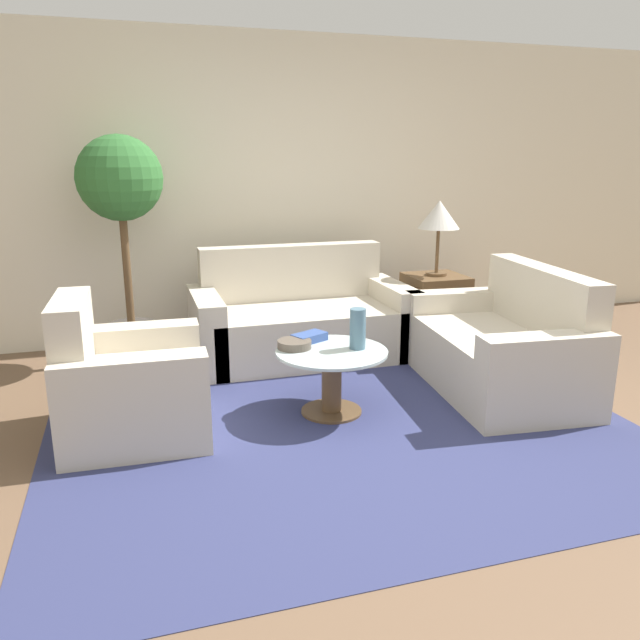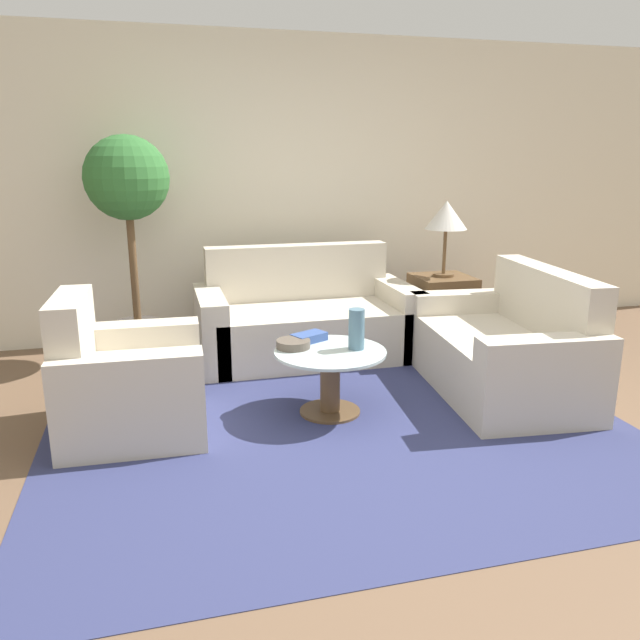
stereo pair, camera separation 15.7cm
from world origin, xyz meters
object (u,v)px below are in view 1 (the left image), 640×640
at_px(coffee_table, 332,373).
at_px(loveseat, 505,350).
at_px(armchair, 124,389).
at_px(bowl, 294,344).
at_px(vase, 358,329).
at_px(sofa_main, 300,321).
at_px(potted_plant, 122,202).
at_px(book_stack, 309,337).
at_px(table_lamp, 439,217).

bearing_deg(coffee_table, loveseat, 3.23).
bearing_deg(coffee_table, armchair, 176.94).
height_order(loveseat, bowl, loveseat).
relative_size(vase, bowl, 1.19).
relative_size(sofa_main, bowl, 8.03).
bearing_deg(bowl, sofa_main, 73.20).
bearing_deg(potted_plant, armchair, -92.48).
distance_m(loveseat, book_stack, 1.40).
distance_m(table_lamp, bowl, 2.03).
xyz_separation_m(potted_plant, bowl, (0.98, -1.36, -0.80)).
height_order(loveseat, vase, loveseat).
height_order(sofa_main, potted_plant, potted_plant).
bearing_deg(bowl, loveseat, -1.60).
bearing_deg(armchair, vase, -91.02).
bearing_deg(sofa_main, table_lamp, 0.57).
height_order(coffee_table, book_stack, book_stack).
distance_m(loveseat, vase, 1.17).
bearing_deg(table_lamp, bowl, -144.12).
relative_size(loveseat, bowl, 7.11).
relative_size(loveseat, coffee_table, 2.18).
distance_m(sofa_main, loveseat, 1.65).
height_order(loveseat, potted_plant, potted_plant).
height_order(coffee_table, vase, vase).
height_order(sofa_main, bowl, sofa_main).
xyz_separation_m(coffee_table, potted_plant, (-1.19, 1.48, 0.98)).
bearing_deg(potted_plant, vase, -47.59).
bearing_deg(coffee_table, vase, -2.30).
relative_size(sofa_main, potted_plant, 0.99).
xyz_separation_m(table_lamp, book_stack, (-1.43, -1.02, -0.65)).
relative_size(sofa_main, table_lamp, 2.71).
distance_m(armchair, potted_plant, 1.71).
bearing_deg(loveseat, vase, -80.52).
height_order(bowl, book_stack, book_stack).
relative_size(table_lamp, vase, 2.48).
distance_m(vase, book_stack, 0.35).
distance_m(coffee_table, table_lamp, 2.01).
xyz_separation_m(vase, book_stack, (-0.25, 0.23, -0.10)).
relative_size(loveseat, potted_plant, 0.88).
height_order(loveseat, book_stack, loveseat).
bearing_deg(armchair, potted_plant, -0.53).
xyz_separation_m(sofa_main, loveseat, (1.17, -1.16, -0.00)).
bearing_deg(bowl, table_lamp, 35.88).
height_order(sofa_main, vase, sofa_main).
xyz_separation_m(armchair, vase, (1.42, -0.07, 0.27)).
xyz_separation_m(potted_plant, vase, (1.36, -1.49, -0.70)).
bearing_deg(sofa_main, book_stack, -101.72).
height_order(coffee_table, table_lamp, table_lamp).
bearing_deg(loveseat, armchair, -84.42).
distance_m(sofa_main, book_stack, 1.04).
bearing_deg(table_lamp, loveseat, -92.65).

